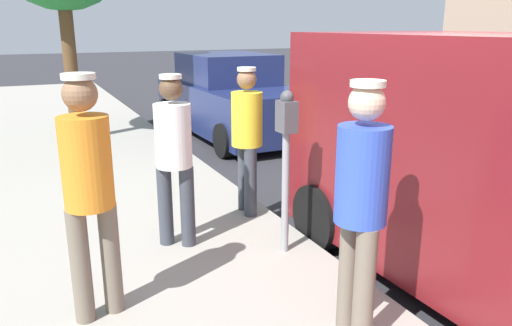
# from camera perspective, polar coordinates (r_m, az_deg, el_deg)

# --- Properties ---
(ground_plane) EXTENTS (80.00, 80.00, 0.00)m
(ground_plane) POSITION_cam_1_polar(r_m,az_deg,el_deg) (5.24, 19.29, -10.35)
(ground_plane) COLOR #2D2D33
(parking_meter_near) EXTENTS (0.14, 0.18, 1.52)m
(parking_meter_near) POSITION_cam_1_polar(r_m,az_deg,el_deg) (4.43, 3.51, 2.08)
(parking_meter_near) COLOR gray
(parking_meter_near) RESTS_ON sidewalk_slab
(pedestrian_in_blue) EXTENTS (0.34, 0.36, 1.75)m
(pedestrian_in_blue) POSITION_cam_1_polar(r_m,az_deg,el_deg) (3.23, 12.03, -3.88)
(pedestrian_in_blue) COLOR #726656
(pedestrian_in_blue) RESTS_ON sidewalk_slab
(pedestrian_in_white) EXTENTS (0.34, 0.34, 1.64)m
(pedestrian_in_white) POSITION_cam_1_polar(r_m,az_deg,el_deg) (4.65, -9.47, 1.38)
(pedestrian_in_white) COLOR #383D47
(pedestrian_in_white) RESTS_ON sidewalk_slab
(pedestrian_in_yellow) EXTENTS (0.34, 0.36, 1.64)m
(pedestrian_in_yellow) POSITION_cam_1_polar(r_m,az_deg,el_deg) (5.42, -1.05, 3.57)
(pedestrian_in_yellow) COLOR #383D47
(pedestrian_in_yellow) RESTS_ON sidewalk_slab
(pedestrian_in_orange) EXTENTS (0.36, 0.34, 1.77)m
(pedestrian_in_orange) POSITION_cam_1_polar(r_m,az_deg,el_deg) (3.58, -18.77, -2.24)
(pedestrian_in_orange) COLOR #726656
(pedestrian_in_orange) RESTS_ON sidewalk_slab
(parked_sedan_behind) EXTENTS (2.03, 4.44, 1.65)m
(parked_sedan_behind) POSITION_cam_1_polar(r_m,az_deg,el_deg) (10.29, -2.95, 7.44)
(parked_sedan_behind) COLOR navy
(parked_sedan_behind) RESTS_ON ground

